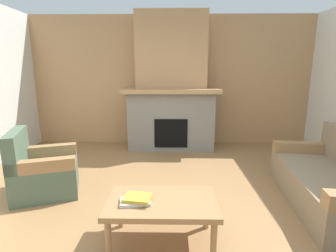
% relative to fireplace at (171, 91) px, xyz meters
% --- Properties ---
extents(ground, '(9.00, 9.00, 0.00)m').
position_rel_fireplace_xyz_m(ground, '(0.00, -2.62, -1.16)').
color(ground, olive).
extents(wall_back_wood_panel, '(6.00, 0.12, 2.70)m').
position_rel_fireplace_xyz_m(wall_back_wood_panel, '(0.00, 0.38, 0.19)').
color(wall_back_wood_panel, tan).
rests_on(wall_back_wood_panel, ground).
extents(fireplace, '(1.90, 0.82, 2.70)m').
position_rel_fireplace_xyz_m(fireplace, '(0.00, 0.00, 0.00)').
color(fireplace, gray).
rests_on(fireplace, ground).
extents(couch, '(1.03, 1.88, 0.85)m').
position_rel_fireplace_xyz_m(couch, '(1.92, -2.41, -0.88)').
color(couch, '#847056').
rests_on(couch, ground).
extents(armchair, '(0.97, 0.97, 0.85)m').
position_rel_fireplace_xyz_m(armchair, '(-1.67, -2.13, -0.87)').
color(armchair, '#4C604C').
rests_on(armchair, ground).
extents(coffee_table, '(1.00, 0.60, 0.43)m').
position_rel_fireplace_xyz_m(coffee_table, '(-0.06, -3.12, -0.79)').
color(coffee_table, '#997047').
rests_on(coffee_table, ground).
extents(book_stack_near_edge, '(0.29, 0.23, 0.06)m').
position_rel_fireplace_xyz_m(book_stack_near_edge, '(-0.29, -3.17, -0.70)').
color(book_stack_near_edge, beige).
rests_on(book_stack_near_edge, coffee_table).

